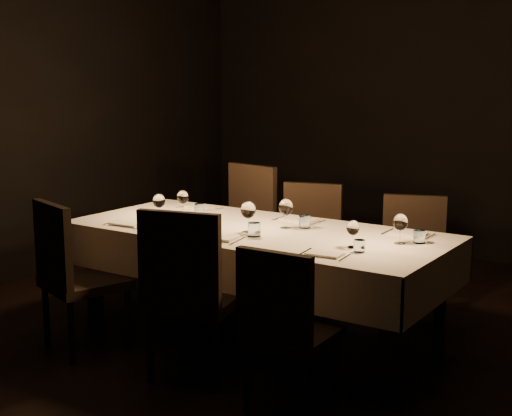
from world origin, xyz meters
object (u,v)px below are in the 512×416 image
Objects in this scene: chair_near_center at (190,288)px; chair_far_left at (241,225)px; chair_far_right at (413,255)px; dining_table at (256,240)px; chair_near_right at (284,322)px; chair_near_left at (72,270)px; chair_far_center at (309,240)px.

chair_far_left is (-0.75, 1.58, 0.01)m from chair_near_center.
chair_near_center is 1.76m from chair_far_right.
chair_near_right reaches higher than dining_table.
chair_far_left is (-0.69, 0.82, -0.12)m from dining_table.
chair_near_left is 0.91m from chair_near_center.
chair_far_center is (-0.11, 1.57, -0.04)m from chair_near_center.
chair_near_right is (0.67, -0.06, -0.06)m from chair_near_center.
chair_near_right is 0.86× the size of chair_far_left.
chair_far_right is (1.60, 1.68, -0.03)m from chair_near_left.
chair_far_left reaches higher than chair_far_center.
chair_near_center is (0.05, -0.76, -0.13)m from dining_table.
chair_near_right is 1.67m from chair_far_right.
chair_near_left is 0.96× the size of chair_near_center.
dining_table is 1.08m from chair_far_left.
chair_far_center is at bearing -98.20° from chair_near_left.
chair_far_center is (0.79, 1.64, -0.02)m from chair_near_left.
chair_near_left is 2.33m from chair_far_right.
dining_table is 1.20m from chair_near_left.
chair_far_right is at bearing 11.12° from chair_far_left.
chair_near_center is at bearing -55.06° from chair_far_left.
chair_far_left is at bearing 162.05° from chair_far_right.
chair_near_left is 1.04× the size of chair_far_center.
dining_table is 2.47× the size of chair_near_center.
chair_near_left reaches higher than chair_near_right.
chair_far_right is (1.45, 0.04, -0.06)m from chair_far_left.
chair_far_center is (0.64, -0.01, -0.05)m from chair_far_left.
dining_table is 1.11m from chair_near_right.
chair_near_left is at bearing -0.75° from chair_near_right.
chair_near_left is 1.07× the size of chair_far_right.
chair_far_left is 1.11× the size of chair_far_center.
chair_far_center is (-0.78, 1.63, 0.02)m from chair_near_right.
chair_near_center reaches higher than dining_table.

